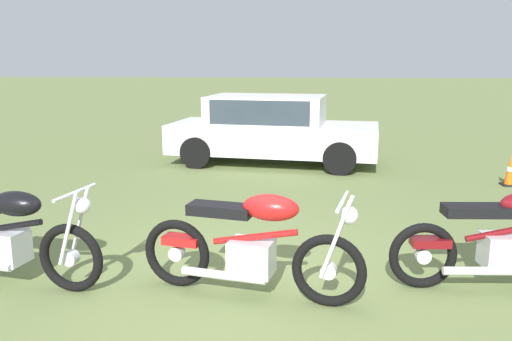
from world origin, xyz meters
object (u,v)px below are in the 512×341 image
Objects in this scene: motorcycle_red at (252,246)px; motorcycle_maroon at (506,240)px; traffic_cone at (510,172)px; motorcycle_black at (4,237)px; car_white at (271,126)px.

motorcycle_red is 0.98× the size of motorcycle_maroon.
motorcycle_maroon is 4.02× the size of traffic_cone.
motorcycle_black is at bearing -169.76° from motorcycle_red.
traffic_cone is at bearing -13.28° from car_white.
traffic_cone is (4.13, 4.71, -0.25)m from motorcycle_red.
car_white is (-2.54, 6.04, 0.31)m from motorcycle_maroon.
motorcycle_maroon is at bearing 20.87° from motorcycle_red.
motorcycle_maroon reaches higher than traffic_cone.
motorcycle_red is at bearing 8.17° from motorcycle_black.
car_white is at bearing 80.56° from motorcycle_black.
motorcycle_maroon is at bearing -111.80° from traffic_cone.
car_white is at bearing 158.51° from traffic_cone.
motorcycle_black is 6.70m from car_white.
motorcycle_maroon is 0.48× the size of car_white.
car_white is 8.42× the size of traffic_cone.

